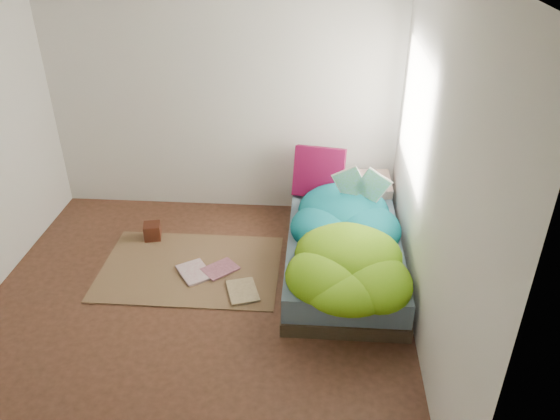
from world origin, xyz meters
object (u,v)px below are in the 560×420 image
object	(u,v)px
open_book	(362,175)
floor_book_b	(213,264)
floor_book_a	(182,276)
bed	(343,248)
pillow_magenta	(319,172)
wooden_box	(152,231)

from	to	relation	value
open_book	floor_book_b	bearing A→B (deg)	-154.17
floor_book_a	bed	bearing A→B (deg)	-21.05
floor_book_a	pillow_magenta	bearing A→B (deg)	7.12
bed	floor_book_b	bearing A→B (deg)	-174.09
pillow_magenta	floor_book_a	distance (m)	1.66
open_book	wooden_box	bearing A→B (deg)	-170.65
bed	wooden_box	bearing A→B (deg)	171.29
wooden_box	floor_book_b	world-z (taller)	wooden_box
open_book	floor_book_a	bearing A→B (deg)	-149.34
open_book	wooden_box	world-z (taller)	open_book
wooden_box	pillow_magenta	bearing A→B (deg)	14.72
open_book	pillow_magenta	bearing A→B (deg)	138.88
open_book	wooden_box	distance (m)	2.10
wooden_box	open_book	bearing A→B (deg)	-1.69
open_book	bed	bearing A→B (deg)	-110.28
pillow_magenta	floor_book_b	bearing A→B (deg)	-129.04
open_book	floor_book_a	size ratio (longest dim) A/B	1.26
floor_book_a	floor_book_b	bearing A→B (deg)	6.26
wooden_box	floor_book_a	size ratio (longest dim) A/B	0.47
pillow_magenta	open_book	xyz separation A→B (m)	(0.37, -0.48, 0.22)
wooden_box	floor_book_a	world-z (taller)	wooden_box
open_book	floor_book_a	distance (m)	1.82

